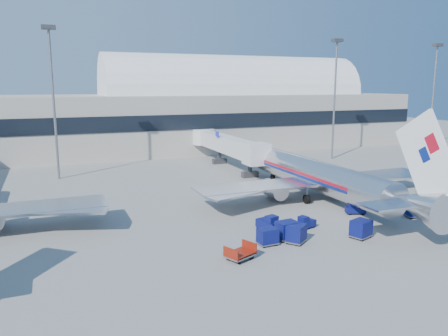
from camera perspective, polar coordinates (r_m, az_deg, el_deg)
name	(u,v)px	position (r m, az deg, el deg)	size (l,w,h in m)	color
ground	(265,218)	(47.38, 5.43, -6.57)	(260.00, 260.00, 0.00)	gray
terminal	(86,117)	(96.58, -17.63, 6.35)	(170.00, 28.15, 21.00)	#B2AA9E
airliner_main	(321,177)	(55.43, 12.56, -1.11)	(32.00, 37.26, 12.07)	silver
jetbridge_near	(224,144)	(77.12, 0.00, 3.18)	(4.40, 27.50, 6.25)	silver
mast_west	(52,80)	(70.12, -21.54, 10.60)	(2.00, 1.20, 22.60)	slate
mast_east	(335,82)	(86.68, 14.34, 10.89)	(2.00, 1.20, 22.60)	slate
mast_far_east	(434,82)	(103.37, 25.78, 10.09)	(2.00, 1.20, 22.60)	slate
barrier_near	(385,195)	(58.95, 20.29, -3.29)	(3.00, 0.55, 0.90)	#9E9E96
barrier_mid	(405,192)	(61.18, 22.59, -2.95)	(3.00, 0.55, 0.90)	#9E9E96
barrier_far	(425,190)	(63.51, 24.72, -2.64)	(3.00, 0.55, 0.90)	#9E9E96
tug_lead	(305,223)	(44.55, 10.59, -7.03)	(2.23, 1.59, 1.31)	#0B1053
tug_right	(355,209)	(50.71, 16.69, -5.09)	(2.33, 1.72, 1.36)	#0B1053
tug_left	(268,223)	(43.46, 5.83, -7.19)	(1.75, 2.63, 1.57)	#0B1053
cart_train_a	(296,233)	(40.41, 9.42, -8.40)	(2.41, 2.33, 1.69)	#0B1053
cart_train_b	(287,230)	(41.08, 8.24, -8.02)	(2.11, 1.69, 1.73)	#0B1053
cart_train_c	(268,236)	(39.58, 5.71, -8.84)	(1.83, 1.44, 1.54)	#0B1053
cart_solo_near	(361,228)	(43.06, 17.46, -7.54)	(2.33, 2.05, 1.71)	#0B1053
cart_solo_far	(415,209)	(51.58, 23.66, -4.98)	(2.18, 1.87, 1.66)	#0B1053
cart_open_red	(240,254)	(36.42, 2.13, -11.19)	(2.81, 2.44, 0.63)	slate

